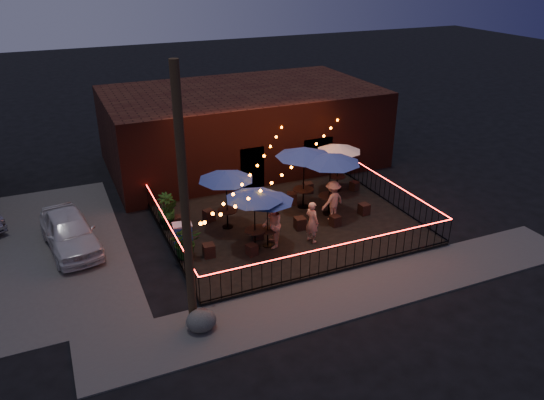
# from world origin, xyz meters

# --- Properties ---
(ground) EXTENTS (110.00, 110.00, 0.00)m
(ground) POSITION_xyz_m (0.00, 0.00, 0.00)
(ground) COLOR black
(ground) RESTS_ON ground
(patio) EXTENTS (10.00, 8.00, 0.15)m
(patio) POSITION_xyz_m (0.00, 2.00, 0.07)
(patio) COLOR black
(patio) RESTS_ON ground
(sidewalk) EXTENTS (18.00, 2.50, 0.05)m
(sidewalk) POSITION_xyz_m (0.00, -3.25, 0.03)
(sidewalk) COLOR #494644
(sidewalk) RESTS_ON ground
(brick_building) EXTENTS (14.00, 8.00, 4.00)m
(brick_building) POSITION_xyz_m (1.00, 9.99, 2.00)
(brick_building) COLOR #37150F
(brick_building) RESTS_ON ground
(utility_pole) EXTENTS (0.26, 0.26, 8.00)m
(utility_pole) POSITION_xyz_m (-5.40, -2.60, 4.00)
(utility_pole) COLOR #3C2918
(utility_pole) RESTS_ON ground
(fence_front) EXTENTS (10.00, 0.04, 1.04)m
(fence_front) POSITION_xyz_m (0.00, -2.00, 0.66)
(fence_front) COLOR black
(fence_front) RESTS_ON patio
(fence_left) EXTENTS (0.04, 8.00, 1.04)m
(fence_left) POSITION_xyz_m (-5.00, 2.00, 0.66)
(fence_left) COLOR black
(fence_left) RESTS_ON patio
(fence_right) EXTENTS (0.04, 8.00, 1.04)m
(fence_right) POSITION_xyz_m (5.00, 2.00, 0.66)
(fence_right) COLOR black
(fence_right) RESTS_ON patio
(festoon_lights) EXTENTS (10.02, 8.72, 1.32)m
(festoon_lights) POSITION_xyz_m (-1.01, 1.70, 2.52)
(festoon_lights) COLOR #FF5A02
(festoon_lights) RESTS_ON ground
(cafe_table_0) EXTENTS (2.40, 2.40, 2.41)m
(cafe_table_0) POSITION_xyz_m (-2.02, 0.68, 2.35)
(cafe_table_0) COLOR black
(cafe_table_0) RESTS_ON patio
(cafe_table_1) EXTENTS (2.26, 2.26, 2.47)m
(cafe_table_1) POSITION_xyz_m (-2.43, 2.69, 2.41)
(cafe_table_1) COLOR black
(cafe_table_1) RESTS_ON patio
(cafe_table_2) EXTENTS (2.33, 2.33, 2.21)m
(cafe_table_2) POSITION_xyz_m (-1.53, 0.62, 2.16)
(cafe_table_2) COLOR black
(cafe_table_2) RESTS_ON patio
(cafe_table_3) EXTENTS (3.18, 3.18, 2.77)m
(cafe_table_3) POSITION_xyz_m (1.28, 3.19, 2.68)
(cafe_table_3) COLOR black
(cafe_table_3) RESTS_ON patio
(cafe_table_4) EXTENTS (2.69, 2.69, 2.75)m
(cafe_table_4) POSITION_xyz_m (1.98, 2.13, 2.66)
(cafe_table_4) COLOR black
(cafe_table_4) RESTS_ON patio
(cafe_table_5) EXTENTS (2.41, 2.41, 2.31)m
(cafe_table_5) POSITION_xyz_m (3.57, 4.18, 2.26)
(cafe_table_5) COLOR black
(cafe_table_5) RESTS_ON patio
(bistro_chair_0) EXTENTS (0.44, 0.44, 0.49)m
(bistro_chair_0) POSITION_xyz_m (-3.83, 0.76, 0.40)
(bistro_chair_0) COLOR black
(bistro_chair_0) RESTS_ON patio
(bistro_chair_1) EXTENTS (0.44, 0.44, 0.43)m
(bistro_chair_1) POSITION_xyz_m (-2.34, 0.23, 0.36)
(bistro_chair_1) COLOR black
(bistro_chair_1) RESTS_ON patio
(bistro_chair_2) EXTENTS (0.53, 0.53, 0.51)m
(bistro_chair_2) POSITION_xyz_m (-4.18, 3.45, 0.40)
(bistro_chair_2) COLOR black
(bistro_chair_2) RESTS_ON patio
(bistro_chair_3) EXTENTS (0.50, 0.50, 0.48)m
(bistro_chair_3) POSITION_xyz_m (-2.96, 3.55, 0.39)
(bistro_chair_3) COLOR black
(bistro_chair_3) RESTS_ON patio
(bistro_chair_4) EXTENTS (0.51, 0.51, 0.50)m
(bistro_chair_4) POSITION_xyz_m (-1.64, 1.35, 0.40)
(bistro_chair_4) COLOR black
(bistro_chair_4) RESTS_ON patio
(bistro_chair_5) EXTENTS (0.45, 0.45, 0.50)m
(bistro_chair_5) POSITION_xyz_m (0.23, 1.36, 0.40)
(bistro_chair_5) COLOR black
(bistro_chair_5) RESTS_ON patio
(bistro_chair_6) EXTENTS (0.56, 0.56, 0.52)m
(bistro_chair_6) POSITION_xyz_m (-0.37, 4.32, 0.41)
(bistro_chair_6) COLOR black
(bistro_chair_6) RESTS_ON patio
(bistro_chair_7) EXTENTS (0.57, 0.57, 0.52)m
(bistro_chair_7) POSITION_xyz_m (0.96, 3.68, 0.41)
(bistro_chair_7) COLOR black
(bistro_chair_7) RESTS_ON patio
(bistro_chair_8) EXTENTS (0.41, 0.41, 0.45)m
(bistro_chair_8) POSITION_xyz_m (1.67, 1.03, 0.37)
(bistro_chair_8) COLOR black
(bistro_chair_8) RESTS_ON patio
(bistro_chair_9) EXTENTS (0.43, 0.43, 0.48)m
(bistro_chair_9) POSITION_xyz_m (3.35, 1.47, 0.39)
(bistro_chair_9) COLOR black
(bistro_chair_9) RESTS_ON patio
(bistro_chair_10) EXTENTS (0.46, 0.46, 0.49)m
(bistro_chair_10) POSITION_xyz_m (2.19, 4.48, 0.40)
(bistro_chair_10) COLOR black
(bistro_chair_10) RESTS_ON patio
(bistro_chair_11) EXTENTS (0.46, 0.46, 0.43)m
(bistro_chair_11) POSITION_xyz_m (4.35, 3.88, 0.36)
(bistro_chair_11) COLOR black
(bistro_chair_11) RESTS_ON patio
(patron_a) EXTENTS (0.58, 0.71, 1.67)m
(patron_a) POSITION_xyz_m (0.19, 0.28, 0.99)
(patron_a) COLOR tan
(patron_a) RESTS_ON patio
(patron_b) EXTENTS (0.91, 1.04, 1.84)m
(patron_b) POSITION_xyz_m (-1.39, 0.51, 1.07)
(patron_b) COLOR tan
(patron_b) RESTS_ON patio
(patron_c) EXTENTS (1.24, 0.92, 1.72)m
(patron_c) POSITION_xyz_m (1.87, 1.63, 1.01)
(patron_c) COLOR tan
(patron_c) RESTS_ON patio
(potted_shrub_a) EXTENTS (1.30, 1.17, 1.27)m
(potted_shrub_a) POSITION_xyz_m (-4.60, 1.06, 0.79)
(potted_shrub_a) COLOR #0D350C
(potted_shrub_a) RESTS_ON patio
(potted_shrub_b) EXTENTS (0.71, 0.58, 1.27)m
(potted_shrub_b) POSITION_xyz_m (-4.60, 3.58, 0.78)
(potted_shrub_b) COLOR #1A3A10
(potted_shrub_b) RESTS_ON patio
(potted_shrub_c) EXTENTS (0.84, 0.84, 1.28)m
(potted_shrub_c) POSITION_xyz_m (-4.60, 4.14, 0.79)
(potted_shrub_c) COLOR #193E0C
(potted_shrub_c) RESTS_ON patio
(cooler) EXTENTS (0.77, 0.60, 0.95)m
(cooler) POSITION_xyz_m (-4.50, 1.90, 0.63)
(cooler) COLOR blue
(cooler) RESTS_ON patio
(boulder) EXTENTS (0.97, 0.84, 0.71)m
(boulder) POSITION_xyz_m (-5.28, -3.07, 0.35)
(boulder) COLOR #44443F
(boulder) RESTS_ON ground
(car_white) EXTENTS (2.30, 4.47, 1.45)m
(car_white) POSITION_xyz_m (-8.44, 3.70, 0.73)
(car_white) COLOR silver
(car_white) RESTS_ON ground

